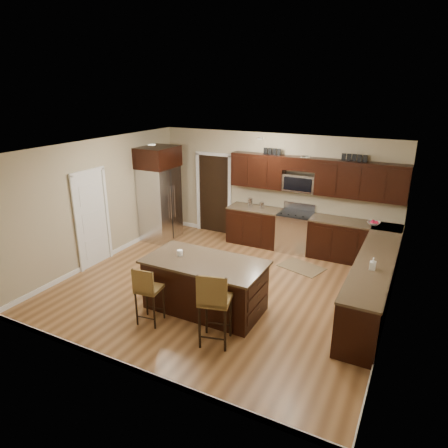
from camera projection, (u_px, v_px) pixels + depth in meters
The scene contains 22 objects.
floor at pixel (222, 287), 7.84m from camera, with size 6.00×6.00×0.00m, color olive.
ceiling at pixel (221, 149), 6.95m from camera, with size 6.00×6.00×0.00m, color silver.
wall_back at pixel (274, 189), 9.71m from camera, with size 6.00×6.00×0.00m, color tan.
wall_left at pixel (100, 202), 8.69m from camera, with size 5.50×5.50×0.00m, color tan.
wall_right at pixel (395, 251), 6.10m from camera, with size 5.50×5.50×0.00m, color tan.
base_cabinets at pixel (337, 257), 8.08m from camera, with size 4.02×3.96×0.92m.
upper_cabinets at pixel (316, 175), 8.96m from camera, with size 4.00×0.33×0.80m.
range at pixel (295, 231), 9.45m from camera, with size 0.76×0.64×1.11m.
microwave at pixel (300, 183), 9.20m from camera, with size 0.76×0.31×0.40m, color silver.
doorway at pixel (214, 194), 10.51m from camera, with size 0.85×0.03×2.06m, color black.
pantry_door at pixel (92, 220), 8.54m from camera, with size 0.03×0.80×2.04m, color white.
letter_decor at pixel (311, 154), 8.87m from camera, with size 2.20×0.03×0.15m, color black, non-canonical shape.
island at pixel (205, 286), 6.96m from camera, with size 2.08×1.09×0.92m.
stool_left at pixel (147, 289), 6.44m from camera, with size 0.43×0.43×1.02m.
stool_right at pixel (214, 301), 5.86m from camera, with size 0.55×0.55×1.21m.
refrigerator at pixel (160, 193), 9.98m from camera, with size 0.79×0.98×2.35m.
floor_mat at pixel (301, 267), 8.67m from camera, with size 0.91×0.61×0.01m, color olive.
fruit_bowl at pixel (374, 223), 8.55m from camera, with size 0.27×0.27×0.07m, color silver.
soap_bottle at pixel (373, 264), 6.44m from camera, with size 0.09×0.10×0.21m, color #B2B2B2.
canister_tall at pixel (250, 203), 9.77m from camera, with size 0.12×0.12×0.22m, color silver.
canister_short at pixel (262, 205), 9.65m from camera, with size 0.11×0.11×0.16m, color silver.
island_jar at pixel (180, 253), 7.00m from camera, with size 0.10×0.10×0.10m, color white.
Camera 1 is at (3.24, -6.20, 3.75)m, focal length 32.00 mm.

